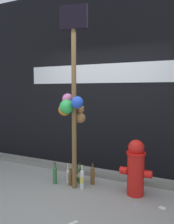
{
  "coord_description": "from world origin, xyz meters",
  "views": [
    {
      "loc": [
        1.57,
        -2.65,
        1.62
      ],
      "look_at": [
        0.11,
        0.48,
        1.27
      ],
      "focal_mm": 35.64,
      "sensor_mm": 36.0,
      "label": 1
    }
  ],
  "objects_px": {
    "bottle_5": "(93,175)",
    "bottle_6": "(68,175)",
    "bottle_4": "(77,174)",
    "bottle_2": "(82,177)",
    "bottle_1": "(82,179)",
    "bottle_3": "(55,175)",
    "bottle_7": "(80,175)",
    "fire_hydrant": "(136,167)",
    "bottle_0": "(71,178)",
    "memorial_post": "(72,91)"
  },
  "relations": [
    {
      "from": "bottle_0",
      "to": "fire_hydrant",
      "type": "bearing_deg",
      "value": 6.26
    },
    {
      "from": "bottle_5",
      "to": "bottle_7",
      "type": "distance_m",
      "value": 0.22
    },
    {
      "from": "bottle_3",
      "to": "bottle_4",
      "type": "height_order",
      "value": "bottle_3"
    },
    {
      "from": "bottle_1",
      "to": "bottle_4",
      "type": "relative_size",
      "value": 1.27
    },
    {
      "from": "memorial_post",
      "to": "bottle_0",
      "type": "relative_size",
      "value": 9.44
    },
    {
      "from": "bottle_3",
      "to": "bottle_5",
      "type": "height_order",
      "value": "bottle_5"
    },
    {
      "from": "bottle_2",
      "to": "bottle_1",
      "type": "bearing_deg",
      "value": -64.64
    },
    {
      "from": "fire_hydrant",
      "to": "bottle_2",
      "type": "distance_m",
      "value": 0.94
    },
    {
      "from": "fire_hydrant",
      "to": "bottle_7",
      "type": "height_order",
      "value": "fire_hydrant"
    },
    {
      "from": "bottle_4",
      "to": "bottle_6",
      "type": "xyz_separation_m",
      "value": [
        -0.14,
        -0.09,
        0.0
      ]
    },
    {
      "from": "bottle_5",
      "to": "bottle_0",
      "type": "bearing_deg",
      "value": -150.22
    },
    {
      "from": "memorial_post",
      "to": "bottle_4",
      "type": "distance_m",
      "value": 1.5
    },
    {
      "from": "bottle_1",
      "to": "bottle_7",
      "type": "distance_m",
      "value": 0.22
    },
    {
      "from": "bottle_1",
      "to": "fire_hydrant",
      "type": "bearing_deg",
      "value": 11.38
    },
    {
      "from": "fire_hydrant",
      "to": "bottle_6",
      "type": "distance_m",
      "value": 1.23
    },
    {
      "from": "fire_hydrant",
      "to": "bottle_1",
      "type": "xyz_separation_m",
      "value": [
        -0.84,
        -0.17,
        -0.27
      ]
    },
    {
      "from": "bottle_3",
      "to": "bottle_6",
      "type": "distance_m",
      "value": 0.24
    },
    {
      "from": "bottle_3",
      "to": "memorial_post",
      "type": "bearing_deg",
      "value": -0.79
    },
    {
      "from": "bottle_2",
      "to": "bottle_6",
      "type": "bearing_deg",
      "value": 172.02
    },
    {
      "from": "bottle_4",
      "to": "bottle_5",
      "type": "distance_m",
      "value": 0.31
    },
    {
      "from": "bottle_1",
      "to": "bottle_5",
      "type": "relative_size",
      "value": 1.06
    },
    {
      "from": "bottle_1",
      "to": "memorial_post",
      "type": "bearing_deg",
      "value": -174.35
    },
    {
      "from": "bottle_1",
      "to": "bottle_7",
      "type": "height_order",
      "value": "bottle_1"
    },
    {
      "from": "fire_hydrant",
      "to": "bottle_0",
      "type": "height_order",
      "value": "fire_hydrant"
    },
    {
      "from": "bottle_0",
      "to": "bottle_5",
      "type": "distance_m",
      "value": 0.38
    },
    {
      "from": "fire_hydrant",
      "to": "bottle_3",
      "type": "relative_size",
      "value": 2.34
    },
    {
      "from": "memorial_post",
      "to": "bottle_3",
      "type": "relative_size",
      "value": 7.88
    },
    {
      "from": "bottle_0",
      "to": "bottle_2",
      "type": "bearing_deg",
      "value": 17.48
    },
    {
      "from": "bottle_5",
      "to": "bottle_6",
      "type": "height_order",
      "value": "bottle_5"
    },
    {
      "from": "bottle_0",
      "to": "bottle_3",
      "type": "bearing_deg",
      "value": -167.35
    },
    {
      "from": "bottle_1",
      "to": "bottle_3",
      "type": "bearing_deg",
      "value": -178.68
    },
    {
      "from": "fire_hydrant",
      "to": "bottle_0",
      "type": "bearing_deg",
      "value": -173.74
    },
    {
      "from": "bottle_1",
      "to": "bottle_2",
      "type": "relative_size",
      "value": 1.14
    },
    {
      "from": "bottle_2",
      "to": "bottle_4",
      "type": "height_order",
      "value": "bottle_2"
    },
    {
      "from": "bottle_7",
      "to": "bottle_0",
      "type": "bearing_deg",
      "value": -131.5
    },
    {
      "from": "memorial_post",
      "to": "bottle_1",
      "type": "xyz_separation_m",
      "value": [
        0.17,
        0.02,
        -1.44
      ]
    },
    {
      "from": "memorial_post",
      "to": "bottle_4",
      "type": "height_order",
      "value": "memorial_post"
    },
    {
      "from": "bottle_3",
      "to": "bottle_6",
      "type": "bearing_deg",
      "value": 44.52
    },
    {
      "from": "bottle_5",
      "to": "bottle_2",
      "type": "bearing_deg",
      "value": -137.24
    },
    {
      "from": "fire_hydrant",
      "to": "bottle_3",
      "type": "height_order",
      "value": "fire_hydrant"
    },
    {
      "from": "bottle_5",
      "to": "bottle_6",
      "type": "bearing_deg",
      "value": -168.95
    },
    {
      "from": "bottle_0",
      "to": "bottle_6",
      "type": "relative_size",
      "value": 0.94
    },
    {
      "from": "fire_hydrant",
      "to": "bottle_5",
      "type": "height_order",
      "value": "fire_hydrant"
    },
    {
      "from": "bottle_4",
      "to": "bottle_2",
      "type": "bearing_deg",
      "value": -38.74
    },
    {
      "from": "bottle_3",
      "to": "bottle_7",
      "type": "distance_m",
      "value": 0.43
    },
    {
      "from": "fire_hydrant",
      "to": "bottle_1",
      "type": "distance_m",
      "value": 0.9
    },
    {
      "from": "memorial_post",
      "to": "bottle_6",
      "type": "height_order",
      "value": "memorial_post"
    },
    {
      "from": "fire_hydrant",
      "to": "bottle_7",
      "type": "relative_size",
      "value": 2.36
    },
    {
      "from": "fire_hydrant",
      "to": "bottle_6",
      "type": "height_order",
      "value": "fire_hydrant"
    },
    {
      "from": "bottle_0",
      "to": "bottle_5",
      "type": "xyz_separation_m",
      "value": [
        0.33,
        0.19,
        0.03
      ]
    }
  ]
}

